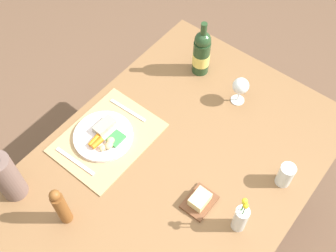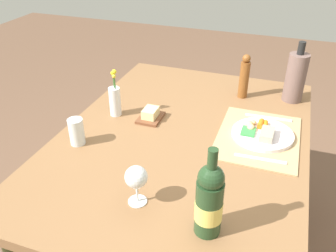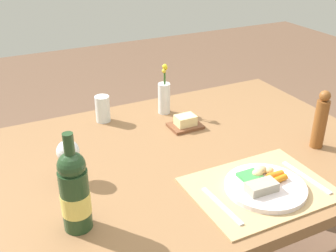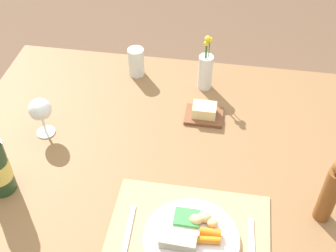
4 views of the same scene
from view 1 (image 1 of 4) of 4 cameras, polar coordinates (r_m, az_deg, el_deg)
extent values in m
plane|color=brown|center=(2.35, 0.83, -13.74)|extent=(8.00, 8.00, 0.00)
cube|color=brown|center=(1.70, 1.12, -5.44)|extent=(1.41, 1.01, 0.04)
cylinder|color=#2D2D15|center=(2.42, 2.16, 5.75)|extent=(0.07, 0.07, 0.69)
cylinder|color=#2D2D15|center=(2.06, -19.67, -15.35)|extent=(0.07, 0.07, 0.69)
cylinder|color=#2D2D15|center=(2.25, 19.16, -4.70)|extent=(0.07, 0.07, 0.69)
cube|color=tan|center=(1.76, -8.46, -1.64)|extent=(0.43, 0.33, 0.01)
cylinder|color=silver|center=(1.75, -9.07, -1.39)|extent=(0.26, 0.26, 0.02)
cube|color=#A39A86|center=(1.75, -8.90, 0.02)|extent=(0.10, 0.06, 0.03)
cylinder|color=orange|center=(1.73, -10.17, -1.79)|extent=(0.08, 0.03, 0.02)
cylinder|color=orange|center=(1.71, -9.90, -2.37)|extent=(0.06, 0.03, 0.02)
ellipsoid|color=#D3C081|center=(1.71, -8.08, -2.07)|extent=(0.04, 0.03, 0.02)
ellipsoid|color=tan|center=(1.70, -8.33, -2.73)|extent=(0.04, 0.03, 0.03)
ellipsoid|color=#D6BF7B|center=(1.70, -9.16, -3.05)|extent=(0.03, 0.03, 0.02)
cube|color=green|center=(1.72, -7.32, -1.75)|extent=(0.07, 0.06, 0.01)
cube|color=silver|center=(1.82, -5.65, 2.22)|extent=(0.02, 0.20, 0.00)
cube|color=silver|center=(1.72, -12.92, -4.82)|extent=(0.02, 0.21, 0.00)
cylinder|color=white|center=(1.88, 9.72, 3.61)|extent=(0.06, 0.06, 0.00)
cylinder|color=white|center=(1.86, 9.87, 4.27)|extent=(0.01, 0.01, 0.07)
sphere|color=white|center=(1.81, 10.17, 5.57)|extent=(0.07, 0.07, 0.07)
cylinder|color=#234022|center=(1.92, 4.68, 9.64)|extent=(0.08, 0.08, 0.18)
sphere|color=#234022|center=(1.84, 4.91, 11.97)|extent=(0.08, 0.08, 0.08)
cylinder|color=#234022|center=(1.81, 5.02, 13.11)|extent=(0.03, 0.03, 0.09)
cylinder|color=#E8D061|center=(1.92, 4.66, 9.45)|extent=(0.08, 0.08, 0.06)
cylinder|color=silver|center=(1.66, 16.17, -6.62)|extent=(0.06, 0.06, 0.11)
cylinder|color=#B5D7C2|center=(1.68, 15.99, -6.97)|extent=(0.06, 0.06, 0.06)
cylinder|color=silver|center=(1.53, 10.11, -12.71)|extent=(0.05, 0.05, 0.14)
cylinder|color=#3F7233|center=(1.50, 10.13, -12.04)|extent=(0.00, 0.00, 0.19)
sphere|color=yellow|center=(1.41, 10.71, -10.55)|extent=(0.02, 0.02, 0.02)
cylinder|color=#3F7233|center=(1.49, 10.08, -11.99)|extent=(0.00, 0.00, 0.21)
sphere|color=yellow|center=(1.39, 10.73, -10.32)|extent=(0.02, 0.02, 0.02)
cylinder|color=#3F7233|center=(1.49, 10.25, -12.50)|extent=(0.00, 0.00, 0.20)
sphere|color=yellow|center=(1.40, 10.87, -10.96)|extent=(0.02, 0.02, 0.02)
cube|color=brown|center=(1.60, 4.44, -10.58)|extent=(0.13, 0.10, 0.01)
cube|color=beige|center=(1.58, 4.50, -10.21)|extent=(0.08, 0.06, 0.04)
cylinder|color=brown|center=(1.54, -14.69, -11.11)|extent=(0.05, 0.05, 0.19)
sphere|color=brown|center=(1.44, -15.63, -9.36)|extent=(0.04, 0.04, 0.04)
cylinder|color=#6E564F|center=(1.63, -21.73, -6.69)|extent=(0.10, 0.10, 0.24)
camera|label=2|loc=(2.15, 17.05, 36.37)|focal=37.97mm
camera|label=3|loc=(2.19, -14.72, 35.95)|focal=44.17mm
camera|label=4|loc=(1.59, -36.33, 31.75)|focal=47.34mm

